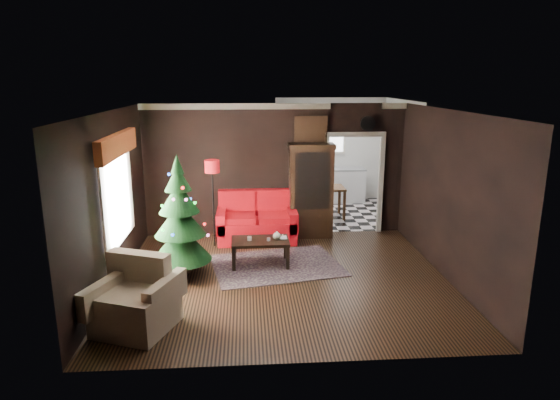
{
  "coord_description": "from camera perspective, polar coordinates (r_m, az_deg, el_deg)",
  "views": [
    {
      "loc": [
        -0.6,
        -7.56,
        3.28
      ],
      "look_at": [
        0.0,
        0.9,
        1.15
      ],
      "focal_mm": 30.95,
      "sensor_mm": 36.0,
      "label": 1
    }
  ],
  "objects": [
    {
      "name": "cup_b",
      "position": [
        8.64,
        -1.36,
        -4.66
      ],
      "size": [
        0.06,
        0.06,
        0.05
      ],
      "primitive_type": "cylinder",
      "rotation": [
        0.0,
        0.0,
        -0.01
      ],
      "color": "silver",
      "rests_on": "coffee_table"
    },
    {
      "name": "wall_clock",
      "position": [
        10.37,
        10.33,
        8.9
      ],
      "size": [
        0.32,
        0.32,
        0.06
      ],
      "primitive_type": "cylinder",
      "color": "white",
      "rests_on": "wall_back"
    },
    {
      "name": "curio_cabinet",
      "position": [
        10.19,
        3.67,
        0.86
      ],
      "size": [
        0.9,
        0.45,
        1.9
      ],
      "primitive_type": null,
      "color": "black",
      "rests_on": "ground"
    },
    {
      "name": "christmas_tree",
      "position": [
        8.25,
        -11.76,
        -1.9
      ],
      "size": [
        1.35,
        1.35,
        1.96
      ],
      "primitive_type": null,
      "rotation": [
        0.0,
        0.0,
        0.41
      ],
      "color": "black",
      "rests_on": "ground"
    },
    {
      "name": "kitchen_table",
      "position": [
        11.8,
        5.84,
        -0.22
      ],
      "size": [
        0.7,
        0.7,
        0.75
      ],
      "primitive_type": null,
      "color": "brown",
      "rests_on": "ground"
    },
    {
      "name": "valance",
      "position": [
        8.09,
        -18.67,
        6.18
      ],
      "size": [
        0.12,
        2.1,
        0.35
      ],
      "primitive_type": "cube",
      "color": "#9D411F",
      "rests_on": "wall_left"
    },
    {
      "name": "wall_left",
      "position": [
        8.09,
        -19.36,
        -0.17
      ],
      "size": [
        0.0,
        5.5,
        5.5
      ],
      "primitive_type": "plane",
      "rotation": [
        1.57,
        0.0,
        1.57
      ],
      "color": "black",
      "rests_on": "ground"
    },
    {
      "name": "painting",
      "position": [
        10.16,
        3.64,
        8.25
      ],
      "size": [
        0.62,
        0.05,
        0.52
      ],
      "primitive_type": "cube",
      "color": "#AD8251",
      "rests_on": "wall_back"
    },
    {
      "name": "teapot",
      "position": [
        8.67,
        -0.38,
        -4.26
      ],
      "size": [
        0.18,
        0.18,
        0.15
      ],
      "primitive_type": null,
      "rotation": [
        0.0,
        0.0,
        -0.14
      ],
      "color": "white",
      "rests_on": "coffee_table"
    },
    {
      "name": "kitchen_floor",
      "position": [
        12.24,
        6.94,
        -1.55
      ],
      "size": [
        3.0,
        3.0,
        0.0
      ],
      "primitive_type": "plane",
      "color": "silver",
      "rests_on": "ground"
    },
    {
      "name": "loveseat",
      "position": [
        10.01,
        -2.75,
        -2.05
      ],
      "size": [
        1.7,
        0.9,
        1.0
      ],
      "primitive_type": null,
      "color": "maroon",
      "rests_on": "ground"
    },
    {
      "name": "wall_back",
      "position": [
        10.25,
        -0.63,
        3.53
      ],
      "size": [
        5.5,
        0.0,
        5.5
      ],
      "primitive_type": "plane",
      "rotation": [
        1.57,
        0.0,
        0.0
      ],
      "color": "black",
      "rests_on": "ground"
    },
    {
      "name": "cup_a",
      "position": [
        8.67,
        -3.62,
        -4.57
      ],
      "size": [
        0.1,
        0.1,
        0.07
      ],
      "primitive_type": "cylinder",
      "rotation": [
        0.0,
        0.0,
        -0.22
      ],
      "color": "silver",
      "rests_on": "coffee_table"
    },
    {
      "name": "floor_lamp",
      "position": [
        9.66,
        -7.88,
        -0.73
      ],
      "size": [
        0.33,
        0.33,
        1.85
      ],
      "primitive_type": null,
      "rotation": [
        0.0,
        0.0,
        -0.05
      ],
      "color": "black",
      "rests_on": "ground"
    },
    {
      "name": "rug",
      "position": [
        8.81,
        -0.39,
        -7.72
      ],
      "size": [
        2.52,
        2.04,
        0.01
      ],
      "primitive_type": "cube",
      "rotation": [
        0.0,
        0.0,
        0.19
      ],
      "color": "#3C2B36",
      "rests_on": "ground"
    },
    {
      "name": "coffee_table",
      "position": [
        8.78,
        -2.34,
        -6.16
      ],
      "size": [
        1.04,
        0.63,
        0.46
      ],
      "primitive_type": null,
      "rotation": [
        0.0,
        0.0,
        0.01
      ],
      "color": "black",
      "rests_on": "rug"
    },
    {
      "name": "kitchen_counter",
      "position": [
        13.27,
        6.03,
        1.71
      ],
      "size": [
        1.8,
        0.6,
        0.9
      ],
      "primitive_type": "cube",
      "color": "white",
      "rests_on": "ground"
    },
    {
      "name": "kitchen_window",
      "position": [
        13.31,
        5.98,
        7.21
      ],
      "size": [
        0.7,
        0.06,
        0.7
      ],
      "primitive_type": "cube",
      "color": "white",
      "rests_on": "ground"
    },
    {
      "name": "book",
      "position": [
        8.75,
        -0.12,
        -3.92
      ],
      "size": [
        0.14,
        0.02,
        0.19
      ],
      "primitive_type": "imported",
      "rotation": [
        0.0,
        0.0,
        0.04
      ],
      "color": "#8B6B51",
      "rests_on": "coffee_table"
    },
    {
      "name": "armchair",
      "position": [
        6.84,
        -16.75,
        -10.89
      ],
      "size": [
        1.25,
        1.25,
        0.99
      ],
      "primitive_type": null,
      "rotation": [
        0.0,
        0.0,
        -0.38
      ],
      "color": "#BBAC8E",
      "rests_on": "ground"
    },
    {
      "name": "floor",
      "position": [
        8.27,
        0.44,
        -9.29
      ],
      "size": [
        5.5,
        5.5,
        0.0
      ],
      "primitive_type": "plane",
      "color": "black",
      "rests_on": "ground"
    },
    {
      "name": "left_window",
      "position": [
        8.25,
        -18.76,
        0.51
      ],
      "size": [
        0.05,
        1.6,
        1.4
      ],
      "primitive_type": "cube",
      "color": "white",
      "rests_on": "wall_left"
    },
    {
      "name": "doorway",
      "position": [
        10.56,
        8.63,
        1.74
      ],
      "size": [
        1.1,
        0.1,
        2.1
      ],
      "primitive_type": null,
      "color": "silver",
      "rests_on": "ground"
    },
    {
      "name": "wall_right",
      "position": [
        8.48,
        19.32,
        0.48
      ],
      "size": [
        0.0,
        5.5,
        5.5
      ],
      "primitive_type": "plane",
      "rotation": [
        1.57,
        0.0,
        -1.57
      ],
      "color": "black",
      "rests_on": "ground"
    },
    {
      "name": "wall_front",
      "position": [
        5.43,
        2.53,
        -6.18
      ],
      "size": [
        5.5,
        0.0,
        5.5
      ],
      "primitive_type": "plane",
      "rotation": [
        -1.57,
        0.0,
        0.0
      ],
      "color": "black",
      "rests_on": "ground"
    },
    {
      "name": "ceiling",
      "position": [
        7.6,
        0.48,
        10.47
      ],
      "size": [
        5.5,
        5.5,
        0.0
      ],
      "primitive_type": "plane",
      "rotation": [
        3.14,
        0.0,
        0.0
      ],
      "color": "white",
      "rests_on": "ground"
    }
  ]
}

